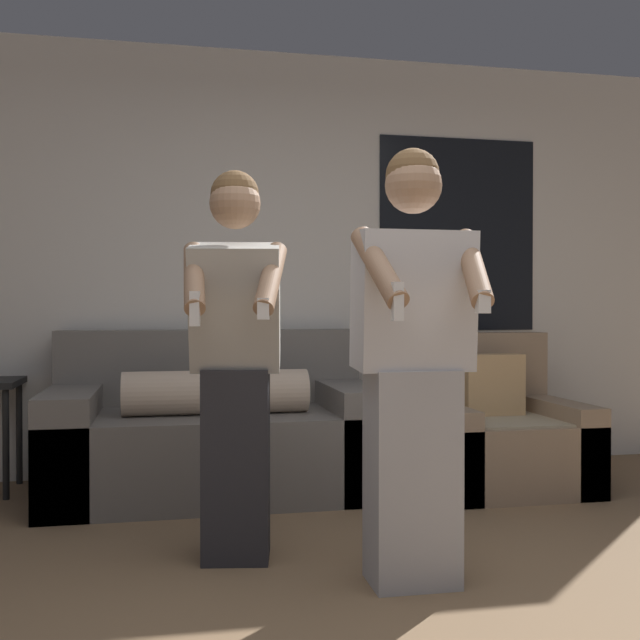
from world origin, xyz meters
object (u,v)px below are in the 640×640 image
Objects in this scene: person_right at (413,365)px; couch at (214,435)px; armchair at (493,435)px; person_left at (236,361)px.

couch is at bearing 111.80° from person_right.
person_left reaches higher than armchair.
armchair is at bearing 32.77° from person_left.
armchair is at bearing -5.62° from couch.
person_right reaches higher than armchair.
person_right is at bearing -124.46° from armchair.
person_left is at bearing -89.42° from couch.
person_right reaches higher than couch.
person_left is 0.75m from person_right.
couch is 2.01× the size of armchair.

